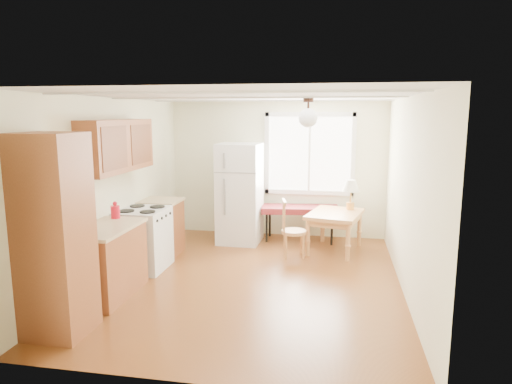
% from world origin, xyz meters
% --- Properties ---
extents(room_shell, '(4.60, 5.60, 2.62)m').
position_xyz_m(room_shell, '(0.00, 0.00, 1.25)').
color(room_shell, '#582C12').
rests_on(room_shell, ground).
extents(kitchen_run, '(0.65, 3.40, 2.20)m').
position_xyz_m(kitchen_run, '(-1.72, -0.63, 0.84)').
color(kitchen_run, brown).
rests_on(kitchen_run, ground).
extents(window_unit, '(1.64, 0.05, 1.51)m').
position_xyz_m(window_unit, '(0.60, 2.47, 1.55)').
color(window_unit, white).
rests_on(window_unit, room_shell).
extents(pendant_light, '(0.26, 0.26, 0.40)m').
position_xyz_m(pendant_light, '(0.70, 0.40, 2.24)').
color(pendant_light, black).
rests_on(pendant_light, room_shell).
extents(refrigerator, '(0.75, 0.77, 1.77)m').
position_xyz_m(refrigerator, '(-0.58, 1.86, 0.88)').
color(refrigerator, white).
rests_on(refrigerator, ground).
extents(bench, '(1.43, 0.67, 0.63)m').
position_xyz_m(bench, '(0.47, 2.12, 0.57)').
color(bench, maroon).
rests_on(bench, ground).
extents(dining_table, '(1.01, 1.21, 0.66)m').
position_xyz_m(dining_table, '(1.10, 1.60, 0.56)').
color(dining_table, '#B87D46').
rests_on(dining_table, ground).
extents(chair, '(0.43, 0.42, 0.91)m').
position_xyz_m(chair, '(0.37, 1.15, 0.52)').
color(chair, '#B87D46').
rests_on(chair, ground).
extents(table_lamp, '(0.29, 0.29, 0.51)m').
position_xyz_m(table_lamp, '(1.35, 1.90, 1.03)').
color(table_lamp, gold).
rests_on(table_lamp, dining_table).
extents(coffee_maker, '(0.25, 0.29, 0.37)m').
position_xyz_m(coffee_maker, '(-1.72, -1.32, 1.04)').
color(coffee_maker, black).
rests_on(coffee_maker, kitchen_run).
extents(kettle, '(0.12, 0.12, 0.23)m').
position_xyz_m(kettle, '(-1.79, -0.40, 0.99)').
color(kettle, red).
rests_on(kettle, kitchen_run).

